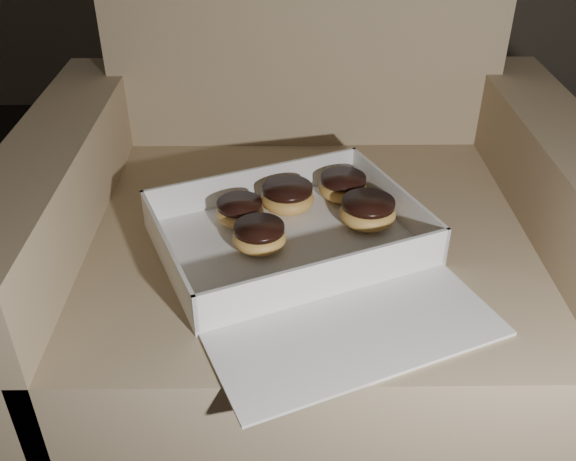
# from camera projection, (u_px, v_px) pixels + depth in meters

# --- Properties ---
(armchair) EXTENTS (0.98, 0.83, 1.03)m
(armchair) POSITION_uv_depth(u_px,v_px,m) (307.00, 262.00, 1.23)
(armchair) COLOR tan
(armchair) RESTS_ON floor
(bakery_box) EXTENTS (0.55, 0.59, 0.07)m
(bakery_box) POSITION_uv_depth(u_px,v_px,m) (301.00, 251.00, 1.01)
(bakery_box) COLOR white
(bakery_box) RESTS_ON armchair
(donut_a) EXTENTS (0.08, 0.08, 0.04)m
(donut_a) POSITION_uv_depth(u_px,v_px,m) (240.00, 211.00, 1.07)
(donut_a) COLOR #E4B14F
(donut_a) RESTS_ON bakery_box
(donut_b) EXTENTS (0.09, 0.09, 0.04)m
(donut_b) POSITION_uv_depth(u_px,v_px,m) (259.00, 236.00, 1.01)
(donut_b) COLOR #E4B14F
(donut_b) RESTS_ON bakery_box
(donut_c) EXTENTS (0.09, 0.09, 0.04)m
(donut_c) POSITION_uv_depth(u_px,v_px,m) (343.00, 186.00, 1.14)
(donut_c) COLOR #E4B14F
(donut_c) RESTS_ON bakery_box
(donut_d) EXTENTS (0.09, 0.09, 0.05)m
(donut_d) POSITION_uv_depth(u_px,v_px,m) (368.00, 212.00, 1.07)
(donut_d) COLOR #E4B14F
(donut_d) RESTS_ON bakery_box
(donut_e) EXTENTS (0.09, 0.09, 0.05)m
(donut_e) POSITION_uv_depth(u_px,v_px,m) (288.00, 197.00, 1.11)
(donut_e) COLOR #E4B14F
(donut_e) RESTS_ON bakery_box
(crumb_a) EXTENTS (0.01, 0.01, 0.00)m
(crumb_a) POSITION_uv_depth(u_px,v_px,m) (418.00, 250.00, 1.01)
(crumb_a) COLOR black
(crumb_a) RESTS_ON bakery_box
(crumb_b) EXTENTS (0.01, 0.01, 0.00)m
(crumb_b) POSITION_uv_depth(u_px,v_px,m) (250.00, 308.00, 0.90)
(crumb_b) COLOR black
(crumb_b) RESTS_ON bakery_box
(crumb_c) EXTENTS (0.01, 0.01, 0.00)m
(crumb_c) POSITION_uv_depth(u_px,v_px,m) (238.00, 297.00, 0.92)
(crumb_c) COLOR black
(crumb_c) RESTS_ON bakery_box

